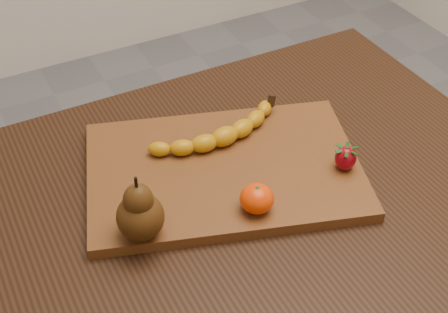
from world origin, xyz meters
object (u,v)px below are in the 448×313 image
cutting_board (224,170)px  mandarin (257,199)px  table (232,234)px  pear (139,207)px

cutting_board → mandarin: 0.12m
table → pear: 0.24m
cutting_board → table: bearing=-82.7°
cutting_board → pear: pear is taller
cutting_board → mandarin: bearing=-73.2°
table → mandarin: bearing=-84.2°
table → cutting_board: cutting_board is taller
table → cutting_board: size_ratio=2.22×
cutting_board → pear: (-0.18, -0.08, 0.06)m
mandarin → cutting_board: bearing=88.9°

